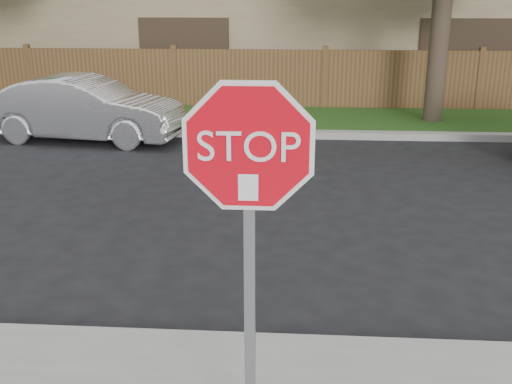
{
  "coord_description": "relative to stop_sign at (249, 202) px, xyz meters",
  "views": [
    {
      "loc": [
        -0.72,
        -4.62,
        2.92
      ],
      "look_at": [
        -0.97,
        -0.9,
        1.7
      ],
      "focal_mm": 42.0,
      "sensor_mm": 36.0,
      "label": 1
    }
  ],
  "objects": [
    {
      "name": "far_curb",
      "position": [
        0.97,
        9.63,
        -1.75
      ],
      "size": [
        70.0,
        0.3,
        0.15
      ],
      "primitive_type": "cube",
      "color": "gray",
      "rests_on": "ground"
    },
    {
      "name": "ground",
      "position": [
        0.97,
        1.48,
        -1.83
      ],
      "size": [
        90.0,
        90.0,
        0.0
      ],
      "primitive_type": "plane",
      "color": "black",
      "rests_on": "ground"
    },
    {
      "name": "fence",
      "position": [
        0.97,
        12.88,
        -1.03
      ],
      "size": [
        70.0,
        0.12,
        1.6
      ],
      "primitive_type": "cube",
      "color": "#51371C",
      "rests_on": "ground"
    },
    {
      "name": "stop_sign",
      "position": [
        0.0,
        0.0,
        0.0
      ],
      "size": [
        1.01,
        0.13,
        2.55
      ],
      "color": "gray",
      "rests_on": "sidewalk_near"
    },
    {
      "name": "sedan_left",
      "position": [
        -4.17,
        9.05,
        -1.15
      ],
      "size": [
        4.28,
        1.98,
        1.36
      ],
      "primitive_type": "imported",
      "rotation": [
        0.0,
        0.0,
        1.43
      ],
      "color": "silver",
      "rests_on": "ground"
    },
    {
      "name": "grass_strip",
      "position": [
        0.97,
        11.28,
        -1.77
      ],
      "size": [
        70.0,
        3.0,
        0.12
      ],
      "primitive_type": "cube",
      "color": "#1E4714",
      "rests_on": "ground"
    }
  ]
}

